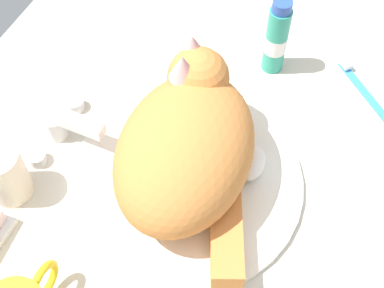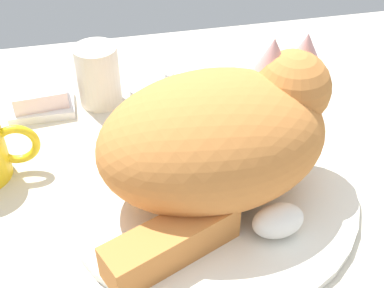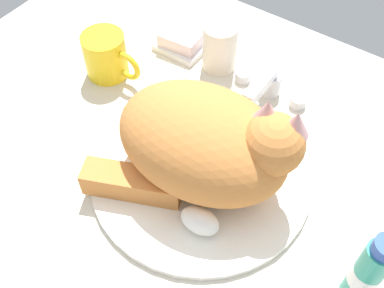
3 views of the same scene
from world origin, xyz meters
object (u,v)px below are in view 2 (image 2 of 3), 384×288
rinse_cup (98,75)px  soap_bar (40,96)px  faucet (178,84)px  cat (221,138)px

rinse_cup → soap_bar: bearing=-177.3°
faucet → rinse_cup: bearing=170.1°
faucet → rinse_cup: rinse_cup is taller
faucet → cat: size_ratio=0.50×
cat → rinse_cup: cat is taller
cat → rinse_cup: bearing=118.2°
rinse_cup → soap_bar: 8.62cm
cat → soap_bar: 30.33cm
rinse_cup → cat: bearing=-61.8°
faucet → cat: 21.04cm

